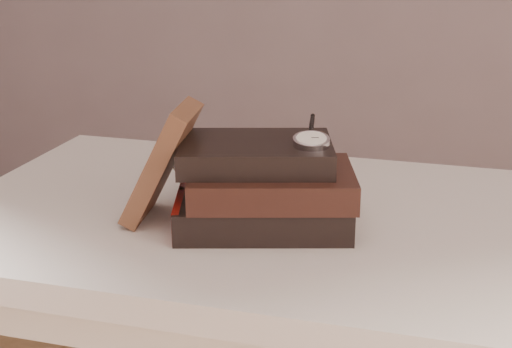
# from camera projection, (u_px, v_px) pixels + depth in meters

# --- Properties ---
(table) EXTENTS (1.00, 0.60, 0.75)m
(table) POSITION_uv_depth(u_px,v_px,m) (282.00, 268.00, 1.11)
(table) COLOR beige
(table) RESTS_ON ground
(book_stack) EXTENTS (0.28, 0.22, 0.12)m
(book_stack) POSITION_uv_depth(u_px,v_px,m) (264.00, 187.00, 1.02)
(book_stack) COLOR black
(book_stack) RESTS_ON table
(journal) EXTENTS (0.12, 0.12, 0.17)m
(journal) POSITION_uv_depth(u_px,v_px,m) (162.00, 162.00, 1.03)
(journal) COLOR #45281A
(journal) RESTS_ON table
(pocket_watch) EXTENTS (0.06, 0.16, 0.02)m
(pocket_watch) POSITION_uv_depth(u_px,v_px,m) (311.00, 139.00, 0.99)
(pocket_watch) COLOR silver
(pocket_watch) RESTS_ON book_stack
(eyeglasses) EXTENTS (0.13, 0.14, 0.05)m
(eyeglasses) POSITION_uv_depth(u_px,v_px,m) (206.00, 161.00, 1.09)
(eyeglasses) COLOR silver
(eyeglasses) RESTS_ON book_stack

